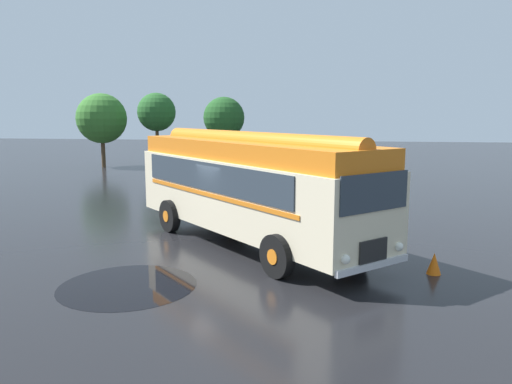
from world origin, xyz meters
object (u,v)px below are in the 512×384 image
object	(u,v)px
car_mid_left	(337,170)
traffic_cone	(434,263)
box_van	(238,159)
car_near_left	(290,168)
vintage_bus	(249,184)

from	to	relation	value
car_mid_left	traffic_cone	distance (m)	16.17
box_van	traffic_cone	bearing A→B (deg)	-63.25
car_near_left	box_van	bearing A→B (deg)	-170.87
vintage_bus	car_mid_left	bearing A→B (deg)	78.34
car_mid_left	box_van	xyz separation A→B (m)	(-5.75, -0.05, 0.52)
car_mid_left	box_van	distance (m)	5.78
car_near_left	car_mid_left	world-z (taller)	same
vintage_bus	box_van	world-z (taller)	vintage_bus
vintage_bus	car_mid_left	size ratio (longest dim) A/B	2.13
traffic_cone	car_mid_left	bearing A→B (deg)	98.12
vintage_bus	car_near_left	world-z (taller)	vintage_bus
car_mid_left	car_near_left	bearing A→B (deg)	170.85
car_mid_left	traffic_cone	size ratio (longest dim) A/B	7.64
car_mid_left	traffic_cone	world-z (taller)	car_mid_left
box_van	car_near_left	bearing A→B (deg)	9.13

